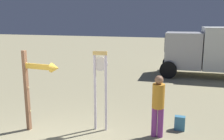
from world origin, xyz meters
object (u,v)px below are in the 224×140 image
(person_near_clock, at_px, (158,103))
(arrow_sign, at_px, (37,80))
(backpack, at_px, (180,123))
(standing_clock, at_px, (100,83))

(person_near_clock, bearing_deg, arrow_sign, -167.08)
(person_near_clock, bearing_deg, backpack, 47.14)
(arrow_sign, bearing_deg, person_near_clock, 12.92)
(backpack, bearing_deg, person_near_clock, -132.86)
(standing_clock, relative_size, arrow_sign, 0.99)
(standing_clock, distance_m, backpack, 2.50)
(arrow_sign, height_order, backpack, arrow_sign)
(standing_clock, xyz_separation_m, arrow_sign, (-1.55, -0.65, 0.12))
(standing_clock, xyz_separation_m, person_near_clock, (1.57, 0.06, -0.42))
(standing_clock, relative_size, person_near_clock, 1.34)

